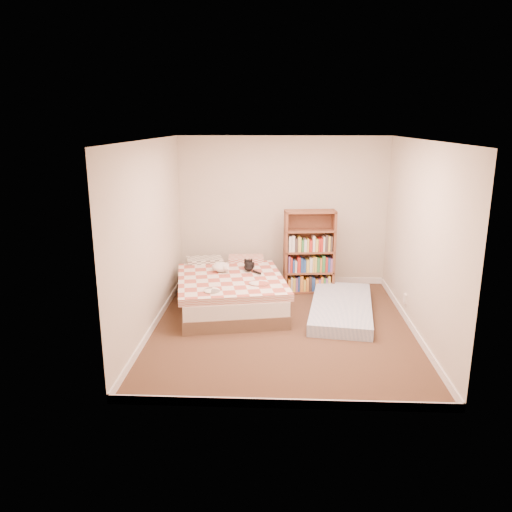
{
  "coord_description": "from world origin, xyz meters",
  "views": [
    {
      "loc": [
        -0.07,
        -6.33,
        2.71
      ],
      "look_at": [
        -0.37,
        0.3,
        0.92
      ],
      "focal_mm": 35.0,
      "sensor_mm": 36.0,
      "label": 1
    }
  ],
  "objects_px": {
    "white_dog": "(221,267)",
    "bed": "(230,289)",
    "floor_mattress": "(341,308)",
    "bookshelf": "(309,261)",
    "black_cat": "(249,266)"
  },
  "relations": [
    {
      "from": "black_cat",
      "to": "white_dog",
      "type": "xyz_separation_m",
      "value": [
        -0.42,
        -0.13,
        0.01
      ]
    },
    {
      "from": "white_dog",
      "to": "bed",
      "type": "bearing_deg",
      "value": -40.6
    },
    {
      "from": "white_dog",
      "to": "bookshelf",
      "type": "bearing_deg",
      "value": 23.03
    },
    {
      "from": "floor_mattress",
      "to": "black_cat",
      "type": "distance_m",
      "value": 1.55
    },
    {
      "from": "black_cat",
      "to": "bed",
      "type": "bearing_deg",
      "value": -148.95
    },
    {
      "from": "floor_mattress",
      "to": "white_dog",
      "type": "xyz_separation_m",
      "value": [
        -1.8,
        0.38,
        0.49
      ]
    },
    {
      "from": "bed",
      "to": "bookshelf",
      "type": "xyz_separation_m",
      "value": [
        1.23,
        0.71,
        0.26
      ]
    },
    {
      "from": "floor_mattress",
      "to": "white_dog",
      "type": "height_order",
      "value": "white_dog"
    },
    {
      "from": "floor_mattress",
      "to": "white_dog",
      "type": "bearing_deg",
      "value": 176.05
    },
    {
      "from": "bookshelf",
      "to": "floor_mattress",
      "type": "bearing_deg",
      "value": -72.23
    },
    {
      "from": "floor_mattress",
      "to": "black_cat",
      "type": "bearing_deg",
      "value": 167.76
    },
    {
      "from": "bookshelf",
      "to": "black_cat",
      "type": "bearing_deg",
      "value": -160.04
    },
    {
      "from": "bed",
      "to": "white_dog",
      "type": "height_order",
      "value": "white_dog"
    },
    {
      "from": "bed",
      "to": "floor_mattress",
      "type": "xyz_separation_m",
      "value": [
        1.66,
        -0.26,
        -0.17
      ]
    },
    {
      "from": "bed",
      "to": "floor_mattress",
      "type": "height_order",
      "value": "bed"
    }
  ]
}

